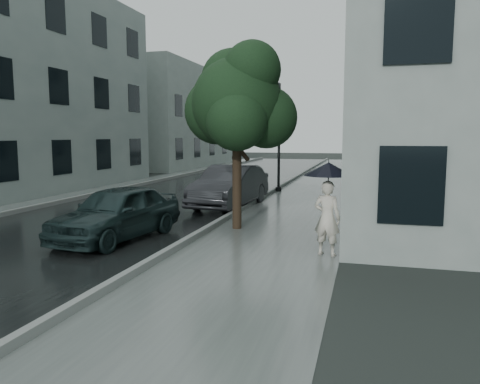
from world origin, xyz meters
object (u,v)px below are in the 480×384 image
(lamp_post, at_px, (276,129))
(car_far, at_px, (230,186))
(street_tree, at_px, (238,102))
(car_near, at_px, (117,212))
(pedestrian, at_px, (327,218))

(lamp_post, height_order, car_far, lamp_post)
(lamp_post, relative_size, car_far, 1.11)
(street_tree, bearing_deg, lamp_post, 94.14)
(street_tree, relative_size, car_near, 1.28)
(street_tree, distance_m, car_near, 4.28)
(street_tree, xyz_separation_m, car_near, (-2.48, -2.14, -2.76))
(car_near, distance_m, car_far, 5.94)
(pedestrian, distance_m, street_tree, 4.39)
(car_near, relative_size, car_far, 0.87)
(lamp_post, xyz_separation_m, car_near, (-1.85, -10.77, -2.17))
(street_tree, xyz_separation_m, lamp_post, (-0.62, 8.62, -0.59))
(pedestrian, bearing_deg, street_tree, -25.00)
(lamp_post, xyz_separation_m, car_far, (-0.69, -4.94, -2.10))
(pedestrian, relative_size, lamp_post, 0.32)
(pedestrian, bearing_deg, car_near, 14.63)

